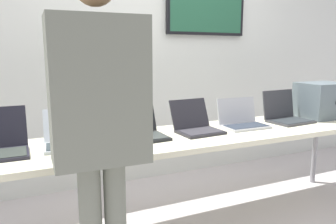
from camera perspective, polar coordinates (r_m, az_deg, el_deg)
name	(u,v)px	position (r m, az deg, el deg)	size (l,w,h in m)	color
back_wall	(149,65)	(3.50, -3.35, 8.24)	(8.00, 0.11, 2.45)	silver
workbench	(199,139)	(2.56, 5.50, -4.70)	(3.28, 0.70, 0.75)	beige
equipment_box	(322,100)	(3.45, 25.20, 1.88)	(0.44, 0.34, 0.33)	slate
laptop_station_1	(74,137)	(2.30, -16.10, -4.21)	(0.40, 0.38, 0.23)	#AAB4BA
laptop_station_2	(139,130)	(2.40, -5.15, -3.08)	(0.37, 0.37, 0.26)	black
laptop_station_3	(196,125)	(2.58, 4.97, -2.22)	(0.35, 0.36, 0.24)	#232228
laptop_station_4	(242,120)	(2.81, 12.76, -1.41)	(0.37, 0.28, 0.23)	#ACAEB2
laptop_station_5	(286,115)	(3.13, 19.83, -0.43)	(0.39, 0.34, 0.27)	#333438
person	(99,116)	(1.58, -11.90, -0.69)	(0.45, 0.59, 1.76)	slate
coffee_mug	(86,151)	(2.00, -14.09, -6.52)	(0.08, 0.08, 0.09)	#24292A
paper_sheet	(118,150)	(2.13, -8.74, -6.50)	(0.23, 0.31, 0.00)	white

